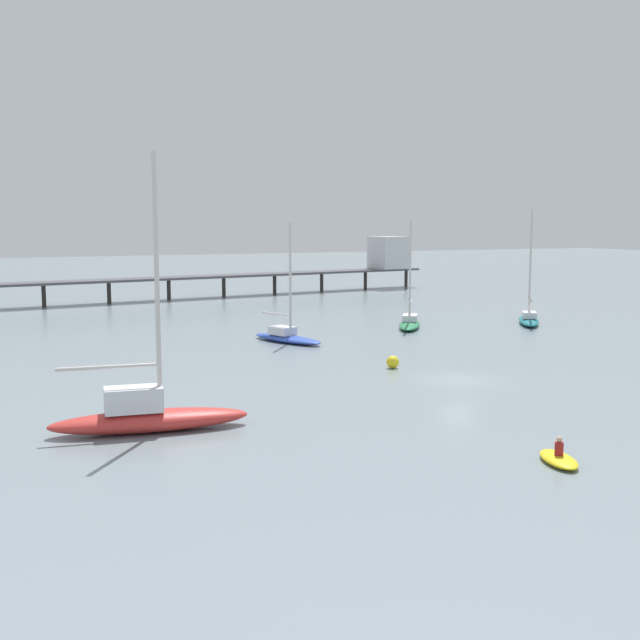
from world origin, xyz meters
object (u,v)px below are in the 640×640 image
object	(u,v)px
sailboat_green	(410,321)
mooring_buoy_near	(393,362)
pier	(306,264)
sailboat_blue	(287,335)
dinghy_yellow	(559,458)
sailboat_teal	(529,317)
sailboat_red	(147,413)

from	to	relation	value
sailboat_green	mooring_buoy_near	world-z (taller)	sailboat_green
pier	sailboat_blue	xyz separation A→B (m)	(-20.52, -42.49, -3.57)
sailboat_green	dinghy_yellow	size ratio (longest dim) A/B	3.33
sailboat_teal	dinghy_yellow	bearing A→B (deg)	-128.27
sailboat_teal	dinghy_yellow	size ratio (longest dim) A/B	3.71
sailboat_teal	sailboat_green	xyz separation A→B (m)	(-12.18, 2.55, -0.05)
sailboat_green	sailboat_red	bearing A→B (deg)	-139.15
sailboat_green	mooring_buoy_near	size ratio (longest dim) A/B	11.58
dinghy_yellow	pier	bearing A→B (deg)	73.60
sailboat_red	dinghy_yellow	distance (m)	18.90
pier	sailboat_red	distance (m)	75.88
dinghy_yellow	sailboat_blue	bearing A→B (deg)	86.03
dinghy_yellow	sailboat_green	bearing A→B (deg)	66.99
sailboat_teal	sailboat_green	world-z (taller)	sailboat_teal
sailboat_green	mooring_buoy_near	xyz separation A→B (m)	(-12.02, -17.49, -0.18)
mooring_buoy_near	pier	bearing A→B (deg)	71.95
sailboat_blue	dinghy_yellow	bearing A→B (deg)	-93.97
pier	dinghy_yellow	world-z (taller)	pier
mooring_buoy_near	sailboat_red	bearing A→B (deg)	-153.89
sailboat_red	mooring_buoy_near	world-z (taller)	sailboat_red
pier	mooring_buoy_near	world-z (taller)	pier
sailboat_blue	mooring_buoy_near	bearing A→B (deg)	-81.73
pier	sailboat_teal	xyz separation A→B (m)	(5.74, -41.72, -3.48)
sailboat_teal	mooring_buoy_near	xyz separation A→B (m)	(-24.21, -14.94, -0.23)
pier	sailboat_teal	size ratio (longest dim) A/B	6.44
sailboat_green	dinghy_yellow	distance (m)	42.36
sailboat_red	pier	bearing A→B (deg)	60.43
sailboat_teal	sailboat_blue	size ratio (longest dim) A/B	1.13
sailboat_red	sailboat_blue	xyz separation A→B (m)	(16.88, 23.44, -0.30)
pier	sailboat_teal	bearing A→B (deg)	-82.17
pier	mooring_buoy_near	xyz separation A→B (m)	(-18.47, -56.65, -3.72)
sailboat_green	dinghy_yellow	xyz separation A→B (m)	(-16.56, -38.99, -0.41)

